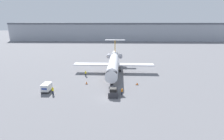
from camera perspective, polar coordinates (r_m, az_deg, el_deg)
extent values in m
plane|color=slate|center=(38.14, -0.49, -8.88)|extent=(600.00, 600.00, 0.00)
cube|color=#9EA3AD|center=(154.99, 1.27, 12.16)|extent=(180.00, 16.00, 13.77)
cube|color=#4C515B|center=(154.74, 1.29, 14.93)|extent=(180.00, 16.80, 1.20)
cylinder|color=white|center=(54.68, 0.51, 2.24)|extent=(3.50, 24.07, 3.10)
cone|color=white|center=(41.90, -0.19, -1.90)|extent=(3.14, 2.53, 3.10)
cube|color=black|center=(42.69, -0.12, -0.81)|extent=(2.65, 0.74, 0.44)
cone|color=white|center=(68.09, 0.96, 4.87)|extent=(2.85, 3.45, 2.79)
cube|color=orange|center=(54.91, 0.51, 1.21)|extent=(3.15, 21.66, 0.20)
cube|color=white|center=(56.20, 7.86, 1.72)|extent=(11.24, 3.00, 0.36)
cube|color=white|center=(56.72, -6.68, 1.89)|extent=(11.24, 3.00, 0.36)
cylinder|color=#ADADB7|center=(64.43, 2.80, 4.59)|extent=(1.45, 3.05, 1.40)
cylinder|color=#ADADB7|center=(64.57, -1.08, 4.63)|extent=(1.45, 3.05, 1.40)
cube|color=orange|center=(68.19, 0.99, 8.00)|extent=(0.28, 2.20, 4.23)
cube|color=white|center=(67.95, 1.00, 9.77)|extent=(7.65, 1.93, 0.20)
cylinder|color=black|center=(44.77, -0.04, -3.96)|extent=(0.24, 0.24, 1.67)
cylinder|color=black|center=(44.99, -0.04, -4.72)|extent=(0.80, 0.80, 0.40)
cylinder|color=black|center=(57.11, -1.44, 0.34)|extent=(0.24, 0.24, 1.67)
cylinder|color=black|center=(57.28, -1.44, -0.27)|extent=(0.80, 0.80, 0.40)
cylinder|color=black|center=(56.97, 2.60, 0.29)|extent=(0.24, 0.24, 1.67)
cylinder|color=black|center=(57.14, 2.59, -0.33)|extent=(0.80, 0.80, 0.40)
cube|color=#2D2D33|center=(38.90, 0.41, -7.34)|extent=(2.10, 3.83, 1.28)
cube|color=black|center=(37.75, 0.38, -6.45)|extent=(1.47, 1.38, 0.70)
cube|color=black|center=(40.68, 0.47, -6.59)|extent=(1.89, 0.30, 0.77)
cube|color=#232326|center=(43.65, -20.47, -6.36)|extent=(1.71, 2.82, 0.45)
cube|color=silver|center=(43.31, -20.59, -5.14)|extent=(1.71, 2.82, 1.53)
cube|color=navy|center=(42.08, -21.31, -5.81)|extent=(1.20, 0.04, 0.36)
cube|color=#232838|center=(39.08, 3.25, -7.65)|extent=(0.32, 0.20, 0.79)
cube|color=orange|center=(38.81, 3.27, -6.68)|extent=(0.40, 0.24, 0.63)
sphere|color=tan|center=(38.65, 3.28, -6.09)|extent=(0.23, 0.23, 0.23)
cube|color=#232838|center=(52.64, -8.58, -1.61)|extent=(0.32, 0.20, 0.87)
cube|color=yellow|center=(52.42, -8.61, -0.80)|extent=(0.40, 0.24, 0.69)
sphere|color=tan|center=(52.29, -8.63, -0.30)|extent=(0.25, 0.25, 0.25)
cube|color=#232838|center=(41.44, -18.73, -7.02)|extent=(0.32, 0.20, 0.90)
cube|color=yellow|center=(41.15, -18.82, -5.99)|extent=(0.40, 0.24, 0.71)
sphere|color=tan|center=(40.99, -18.88, -5.36)|extent=(0.26, 0.26, 0.26)
cube|color=black|center=(46.23, -8.31, -4.56)|extent=(0.53, 0.53, 0.04)
cone|color=orange|center=(46.09, -8.33, -4.07)|extent=(0.38, 0.38, 0.80)
cube|color=black|center=(45.77, 8.21, -4.77)|extent=(0.70, 0.70, 0.04)
cone|color=orange|center=(45.66, 8.22, -4.39)|extent=(0.50, 0.50, 0.61)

